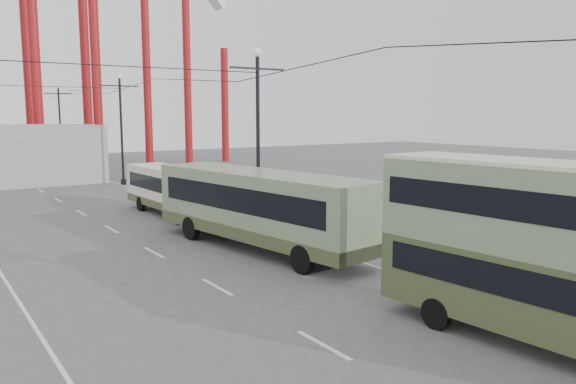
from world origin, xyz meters
TOP-DOWN VIEW (x-y plane):
  - road_markings at (-0.86, 19.70)m, footprint 12.52×120.00m
  - lamp_post_mid at (5.60, 18.00)m, footprint 3.20×0.44m
  - lamp_post_far at (5.60, 40.00)m, footprint 3.20×0.44m
  - lamp_post_distant at (5.60, 62.00)m, footprint 3.20×0.44m
  - double_decker_bus at (3.54, 0.67)m, footprint 3.01×9.15m
  - single_decker_green at (3.17, 13.95)m, footprint 4.39×12.54m
  - single_decker_cream at (3.36, 24.10)m, footprint 2.51×9.07m
  - pedestrian at (2.57, 10.13)m, footprint 0.78×0.76m

SIDE VIEW (x-z plane):
  - road_markings at x=-0.86m, z-range 0.00..0.01m
  - pedestrian at x=2.57m, z-range 0.00..1.80m
  - single_decker_cream at x=3.36m, z-range 0.18..2.98m
  - single_decker_green at x=3.17m, z-range 0.22..3.69m
  - double_decker_bus at x=3.54m, z-range 0.29..5.12m
  - lamp_post_mid at x=5.60m, z-range 0.02..9.34m
  - lamp_post_far at x=5.60m, z-range 0.02..9.34m
  - lamp_post_distant at x=5.60m, z-range 0.02..9.34m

